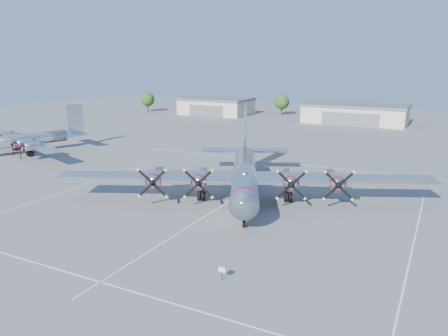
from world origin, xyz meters
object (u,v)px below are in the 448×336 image
at_px(hangar_west, 216,106).
at_px(tree_west, 282,102).
at_px(tree_far_west, 148,99).
at_px(main_bomber_b29, 244,196).
at_px(hangar_center, 355,113).
at_px(bomber_west, 30,152).
at_px(info_placard, 222,271).

relative_size(hangar_west, tree_west, 3.40).
bearing_deg(tree_west, tree_far_west, -165.07).
height_order(tree_far_west, tree_west, same).
relative_size(hangar_west, main_bomber_b29, 0.48).
relative_size(hangar_center, tree_far_west, 4.31).
xyz_separation_m(bomber_west, info_placard, (56.71, -28.07, 0.81)).
height_order(hangar_west, bomber_west, hangar_west).
height_order(main_bomber_b29, info_placard, main_bomber_b29).
xyz_separation_m(hangar_west, hangar_center, (45.00, -0.00, -0.00)).
xyz_separation_m(main_bomber_b29, info_placard, (7.81, -21.50, 0.81)).
bearing_deg(tree_west, main_bomber_b29, -73.23).
relative_size(tree_west, info_placard, 5.77).
bearing_deg(tree_west, hangar_west, -158.11).
bearing_deg(tree_far_west, info_placard, -50.45).
distance_m(hangar_center, main_bomber_b29, 77.73).
distance_m(hangar_west, tree_far_west, 25.36).
relative_size(hangar_west, bomber_west, 0.69).
relative_size(tree_west, main_bomber_b29, 0.14).
distance_m(hangar_west, main_bomber_b29, 90.24).
xyz_separation_m(hangar_center, tree_far_west, (-70.00, -3.96, 1.51)).
bearing_deg(info_placard, tree_west, 106.60).
bearing_deg(main_bomber_b29, bomber_west, 147.98).
relative_size(tree_west, bomber_west, 0.20).
bearing_deg(main_bomber_b29, hangar_center, 66.24).
bearing_deg(hangar_center, info_placard, -85.02).
bearing_deg(info_placard, hangar_center, 94.16).
bearing_deg(bomber_west, hangar_center, 75.63).
distance_m(main_bomber_b29, bomber_west, 49.34).
bearing_deg(tree_far_west, hangar_center, 3.24).
relative_size(hangar_center, main_bomber_b29, 0.61).
xyz_separation_m(hangar_center, info_placard, (8.64, -99.18, -1.90)).
height_order(tree_far_west, main_bomber_b29, tree_far_west).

